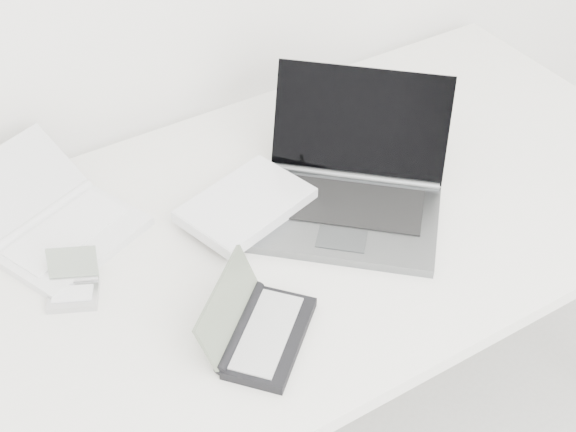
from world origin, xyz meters
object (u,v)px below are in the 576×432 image
desk (290,240)px  laptop_large (320,194)px  palmtop_charcoal (258,329)px  netbook_open_white (55,224)px

desk → laptop_large: bearing=2.8°
desk → palmtop_charcoal: bearing=-132.4°
desk → laptop_large: 0.11m
palmtop_charcoal → netbook_open_white: bearing=74.0°
netbook_open_white → palmtop_charcoal: bearing=-87.4°
laptop_large → netbook_open_white: size_ratio=1.49×
desk → palmtop_charcoal: 0.29m
desk → netbook_open_white: bearing=152.4°
netbook_open_white → desk: bearing=-50.1°
laptop_large → palmtop_charcoal: (-0.26, -0.21, -0.01)m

